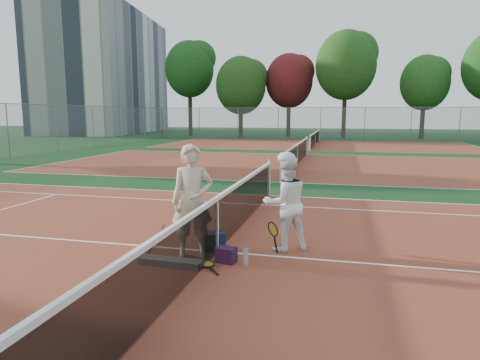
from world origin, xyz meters
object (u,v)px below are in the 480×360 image
Objects in this scene: racket_red at (161,240)px; water_bottle at (246,257)px; net_main at (217,225)px; player_a at (192,201)px; player_b at (286,203)px; sports_bag_navy at (213,241)px; racket_spare at (207,264)px; sports_bag_purple at (226,255)px; apartment_block at (107,74)px; racket_black_held at (273,238)px.

water_bottle is (1.59, -0.20, -0.12)m from racket_red.
player_a is at bearing -139.47° from net_main.
player_a is 1.69m from player_b.
sports_bag_navy is (0.24, 0.39, -0.82)m from player_a.
racket_red is at bearing 30.33° from racket_spare.
sports_bag_purple is (0.30, -0.49, -0.38)m from net_main.
apartment_block is at bearing 122.46° from sports_bag_purple.
racket_red is 1.61m from water_bottle.
apartment_block reaches higher than player_b.
water_bottle is at bearing -40.73° from net_main.
racket_red reaches higher than sports_bag_purple.
net_main is 36.60× the size of water_bottle.
apartment_block is 53.10m from racket_black_held.
player_a is 1.13× the size of player_b.
net_main is 0.37m from sports_bag_navy.
net_main is at bearing -3.58° from racket_red.
sports_bag_purple is (0.65, -0.19, -0.85)m from player_a.
sports_bag_navy reaches higher than racket_spare.
racket_spare is at bearing -57.92° from apartment_block.
racket_black_held is (0.99, 0.11, -0.21)m from net_main.
net_main is at bearing -9.69° from player_b.
sports_bag_navy reaches higher than water_bottle.
player_a is 3.64× the size of racket_red.
racket_spare is at bearing -86.70° from net_main.
water_bottle reaches higher than racket_spare.
sports_bag_purple is at bearing -30.51° from racket_red.
net_main reaches higher than sports_bag_purple.
racket_red is at bearing -9.16° from player_b.
player_b reaches higher than water_bottle.
player_b is at bearing -83.10° from racket_spare.
player_a is at bearing 163.83° from sports_bag_purple.
racket_spare is 1.44× the size of sports_bag_navy.
racket_spare is 0.37m from sports_bag_purple.
player_a reaches higher than net_main.
water_bottle is (-0.34, -0.67, -0.15)m from racket_black_held.
net_main reaches higher than water_bottle.
apartment_block is 53.32m from racket_spare.
player_b is (1.17, 0.42, 0.36)m from net_main.
water_bottle is at bearing 11.55° from racket_black_held.
racket_red is at bearing 174.14° from sports_bag_purple.
net_main is 1.03m from racket_red.
sports_bag_purple is at bearing -10.88° from racket_black_held.
apartment_block is 40.86× the size of racket_red.
apartment_block reaches higher than water_bottle.
player_a is at bearing 165.31° from water_bottle.
racket_red is (-0.59, -0.06, -0.71)m from player_a.
racket_spare is 0.85m from sports_bag_navy.
apartment_block is at bearing 122.74° from water_bottle.
player_b is at bearing 46.41° from sports_bag_purple.
racket_spare is (0.39, -0.43, -0.95)m from player_a.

